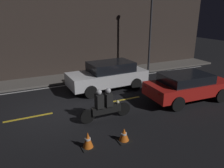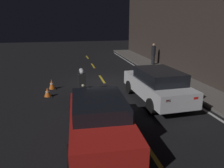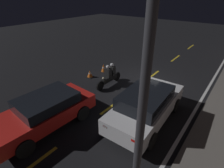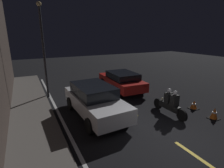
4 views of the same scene
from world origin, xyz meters
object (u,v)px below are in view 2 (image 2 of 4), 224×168
object	(u,v)px
sedan_white	(157,84)
motorcycle	(82,83)
taxi_red	(99,118)
pedestrian	(153,54)
traffic_cone_mid	(48,92)
traffic_cone_near	(52,85)

from	to	relation	value
sedan_white	motorcycle	size ratio (longest dim) A/B	2.03
taxi_red	pedestrian	xyz separation A→B (m)	(-10.85, 6.34, 0.26)
taxi_red	motorcycle	size ratio (longest dim) A/B	1.93
sedan_white	taxi_red	size ratio (longest dim) A/B	1.05
sedan_white	traffic_cone_mid	world-z (taller)	sedan_white
sedan_white	traffic_cone_near	bearing A→B (deg)	56.87
pedestrian	motorcycle	bearing A→B (deg)	-46.08
motorcycle	traffic_cone_mid	size ratio (longest dim) A/B	4.64
sedan_white	traffic_cone_mid	size ratio (longest dim) A/B	9.41
taxi_red	traffic_cone_near	xyz separation A→B (m)	(-5.88, -1.76, -0.48)
traffic_cone_mid	motorcycle	bearing A→B (deg)	88.72
motorcycle	traffic_cone_near	size ratio (longest dim) A/B	3.92
sedan_white	traffic_cone_near	world-z (taller)	sedan_white
motorcycle	pedestrian	size ratio (longest dim) A/B	1.27
sedan_white	pedestrian	bearing A→B (deg)	-23.52
motorcycle	traffic_cone_near	world-z (taller)	motorcycle
pedestrian	taxi_red	bearing A→B (deg)	-30.30
taxi_red	pedestrian	world-z (taller)	pedestrian
traffic_cone_mid	pedestrian	bearing A→B (deg)	127.06
traffic_cone_near	traffic_cone_mid	world-z (taller)	traffic_cone_near
sedan_white	pedestrian	size ratio (longest dim) A/B	2.58
sedan_white	traffic_cone_mid	xyz separation A→B (m)	(-1.73, -5.12, -0.60)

